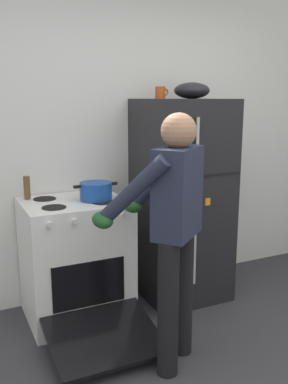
# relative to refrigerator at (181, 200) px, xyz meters

# --- Properties ---
(kitchen_wall_back) EXTENTS (6.00, 0.10, 2.70)m
(kitchen_wall_back) POSITION_rel_refrigerator_xyz_m (-0.37, 0.38, 0.51)
(kitchen_wall_back) COLOR white
(kitchen_wall_back) RESTS_ON ground
(refrigerator) EXTENTS (0.68, 0.72, 1.67)m
(refrigerator) POSITION_rel_refrigerator_xyz_m (0.00, 0.00, 0.00)
(refrigerator) COLOR black
(refrigerator) RESTS_ON ground
(stove_range) EXTENTS (0.76, 1.22, 0.93)m
(stove_range) POSITION_rel_refrigerator_xyz_m (-0.93, -0.02, -0.38)
(stove_range) COLOR white
(stove_range) RESTS_ON ground
(person_cook) EXTENTS (0.68, 0.72, 1.60)m
(person_cook) POSITION_rel_refrigerator_xyz_m (-0.56, -0.85, 0.12)
(person_cook) COLOR black
(person_cook) RESTS_ON ground
(red_pot) EXTENTS (0.34, 0.24, 0.13)m
(red_pot) POSITION_rel_refrigerator_xyz_m (-0.77, -0.05, 0.16)
(red_pot) COLOR #19479E
(red_pot) RESTS_ON stove_range
(coffee_mug) EXTENTS (0.11, 0.08, 0.10)m
(coffee_mug) POSITION_rel_refrigerator_xyz_m (-0.18, 0.05, 0.88)
(coffee_mug) COLOR #B24C1E
(coffee_mug) RESTS_ON refrigerator
(pepper_mill) EXTENTS (0.05, 0.05, 0.17)m
(pepper_mill) POSITION_rel_refrigerator_xyz_m (-1.23, 0.20, 0.18)
(pepper_mill) COLOR brown
(pepper_mill) RESTS_ON stove_range
(mixing_bowl) EXTENTS (0.29, 0.29, 0.13)m
(mixing_bowl) POSITION_rel_refrigerator_xyz_m (0.08, 0.00, 0.90)
(mixing_bowl) COLOR black
(mixing_bowl) RESTS_ON refrigerator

